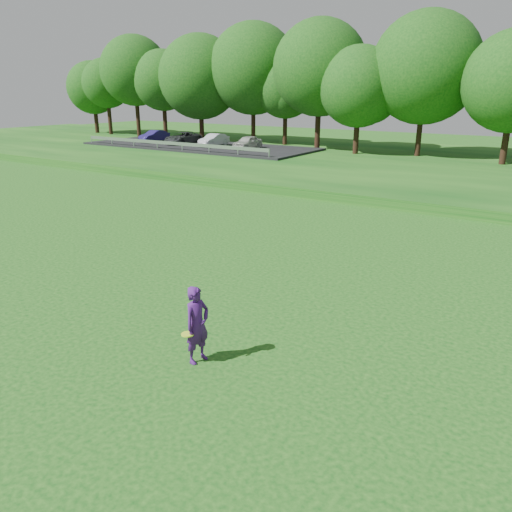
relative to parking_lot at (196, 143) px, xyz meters
The scene contains 6 objects.
ground 40.70m from the parking_lot, 53.68° to the right, with size 140.00×140.00×0.00m, color #0C4311.
berm 24.14m from the parking_lot, ahead, with size 130.00×30.00×0.60m, color #0C4311.
walking_path 27.30m from the parking_lot, 27.95° to the right, with size 130.00×1.60×0.04m, color gray.
treeline 25.66m from the parking_lot, 12.20° to the left, with size 104.00×7.00×15.00m, color #0E4010, non-canonical shape.
parking_lot is the anchor object (origin of this frame).
woman 40.87m from the parking_lot, 50.23° to the right, with size 0.53×0.78×1.86m.
Camera 1 is at (8.86, -6.57, 6.07)m, focal length 35.00 mm.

